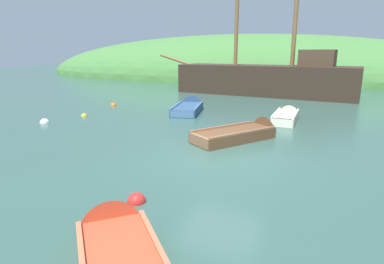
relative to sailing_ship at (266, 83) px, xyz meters
The scene contains 11 objects.
ground_plane 15.34m from the sailing_ship, 84.06° to the right, with size 120.00×120.00×0.00m, color #33564C.
shore_hill 16.52m from the sailing_ship, 111.90° to the left, with size 55.75×21.49×10.31m, color #477F3D.
sailing_ship is the anchor object (origin of this frame).
rowboat_outer_right 9.24m from the sailing_ship, 73.43° to the right, with size 0.95×3.12×0.90m.
rowboat_outer_left 12.77m from the sailing_ship, 82.60° to the right, with size 3.05×3.79×1.14m.
rowboat_center 20.43m from the sailing_ship, 85.75° to the right, with size 2.87×2.89×1.08m.
rowboat_far 8.69m from the sailing_ship, 106.88° to the right, with size 2.00×3.76×1.19m.
buoy_yellow 13.53m from the sailing_ship, 119.79° to the right, with size 0.29×0.29×0.29m, color yellow.
buoy_orange 11.25m from the sailing_ship, 130.91° to the right, with size 0.36×0.36×0.36m, color orange.
buoy_white 15.48m from the sailing_ship, 118.06° to the right, with size 0.41×0.41×0.41m, color white.
buoy_red 18.70m from the sailing_ship, 87.62° to the right, with size 0.40×0.40×0.40m, color red.
Camera 1 is at (2.73, -8.72, 3.10)m, focal length 30.06 mm.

